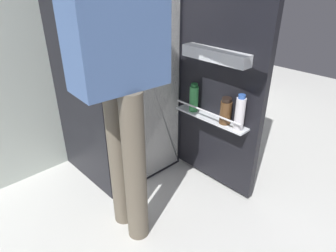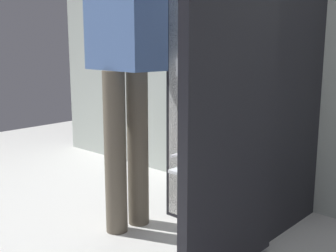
{
  "view_description": "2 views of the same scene",
  "coord_description": "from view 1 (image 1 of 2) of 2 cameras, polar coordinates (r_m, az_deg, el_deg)",
  "views": [
    {
      "loc": [
        -1.13,
        -1.15,
        1.38
      ],
      "look_at": [
        -0.09,
        -0.05,
        0.59
      ],
      "focal_mm": 31.83,
      "sensor_mm": 36.0,
      "label": 1
    },
    {
      "loc": [
        1.33,
        -1.55,
        1.03
      ],
      "look_at": [
        -0.04,
        -0.05,
        0.63
      ],
      "focal_mm": 45.19,
      "sensor_mm": 36.0,
      "label": 2
    }
  ],
  "objects": [
    {
      "name": "person",
      "position": [
        1.39,
        -9.22,
        15.0
      ],
      "size": [
        0.57,
        0.8,
        1.79
      ],
      "color": "#665B4C",
      "rests_on": "ground_plane"
    },
    {
      "name": "refrigerator",
      "position": [
        2.08,
        -8.8,
        13.91
      ],
      "size": [
        0.7,
        1.28,
        1.8
      ],
      "color": "black",
      "rests_on": "ground_plane"
    },
    {
      "name": "ground_plane",
      "position": [
        2.12,
        0.75,
        -13.02
      ],
      "size": [
        6.88,
        6.88,
        0.0
      ],
      "primitive_type": "plane",
      "color": "silver"
    }
  ]
}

